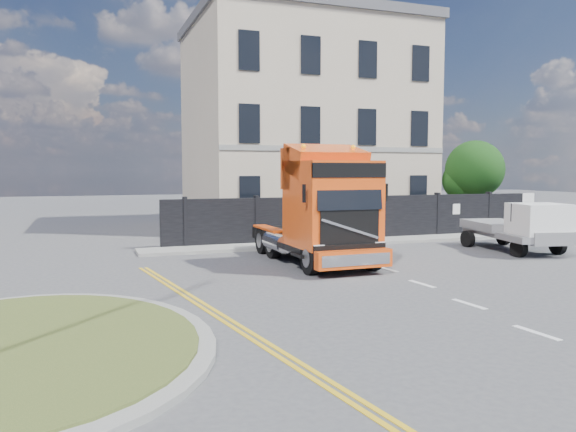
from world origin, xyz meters
name	(u,v)px	position (x,y,z in m)	size (l,w,h in m)	color
ground	(319,289)	(0.00, 0.00, 0.00)	(120.00, 120.00, 0.00)	#424244
traffic_island	(17,348)	(-7.00, -3.00, 0.08)	(6.80, 6.80, 0.17)	gray
hoarding_fence	(373,218)	(6.55, 9.00, 1.00)	(18.80, 0.25, 2.00)	black
georgian_building	(302,124)	(6.00, 16.50, 5.77)	(12.30, 10.30, 12.80)	#B7A891
tree	(472,172)	(14.38, 12.10, 3.05)	(3.20, 3.20, 4.80)	#382619
pavement_far	(371,241)	(6.00, 8.10, 0.06)	(20.00, 1.60, 0.12)	gray
truck	(324,213)	(1.62, 3.37, 1.74)	(2.51, 6.53, 3.89)	black
flatbed_pickup	(528,226)	(9.95, 3.11, 1.04)	(2.73, 4.94, 1.93)	slate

